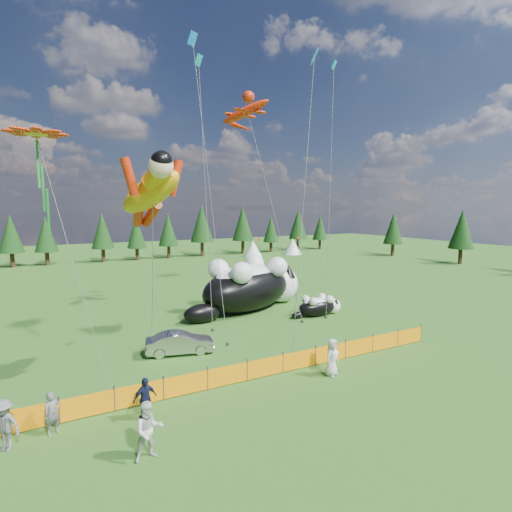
{
  "coord_description": "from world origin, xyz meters",
  "views": [
    {
      "loc": [
        -9.19,
        -19.14,
        8.17
      ],
      "look_at": [
        3.25,
        4.0,
        5.01
      ],
      "focal_mm": 28.0,
      "sensor_mm": 36.0,
      "label": 1
    }
  ],
  "objects": [
    {
      "name": "spectator_b",
      "position": [
        -6.49,
        -6.74,
        0.98
      ],
      "size": [
        0.97,
        0.6,
        1.96
      ],
      "primitive_type": "imported",
      "rotation": [
        0.0,
        0.0,
        0.04
      ],
      "color": "silver",
      "rests_on": "ground"
    },
    {
      "name": "diamond_kite_a",
      "position": [
        -0.53,
        4.83,
        17.4
      ],
      "size": [
        1.4,
        3.39,
        19.07
      ],
      "color": "blue",
      "rests_on": "ground"
    },
    {
      "name": "spectator_c",
      "position": [
        -6.04,
        -4.21,
        0.85
      ],
      "size": [
        1.1,
        0.78,
        1.7
      ],
      "primitive_type": "imported",
      "rotation": [
        0.0,
        0.0,
        0.3
      ],
      "color": "black",
      "rests_on": "ground"
    },
    {
      "name": "cat_large",
      "position": [
        5.51,
        8.89,
        2.02
      ],
      "size": [
        11.44,
        6.78,
        4.26
      ],
      "rotation": [
        0.0,
        0.0,
        0.33
      ],
      "color": "black",
      "rests_on": "ground"
    },
    {
      "name": "flower_kite",
      "position": [
        -9.16,
        0.84,
        11.22
      ],
      "size": [
        3.92,
        4.34,
        11.75
      ],
      "color": "red",
      "rests_on": "ground"
    },
    {
      "name": "diamond_kite_c",
      "position": [
        3.74,
        -1.4,
        15.32
      ],
      "size": [
        2.7,
        2.18,
        16.79
      ],
      "color": "blue",
      "rests_on": "ground"
    },
    {
      "name": "spectator_a",
      "position": [
        -9.23,
        -3.6,
        0.78
      ],
      "size": [
        0.67,
        0.56,
        1.57
      ],
      "primitive_type": "imported",
      "rotation": [
        0.0,
        0.0,
        0.38
      ],
      "color": "slate",
      "rests_on": "ground"
    },
    {
      "name": "festival_tents",
      "position": [
        11.0,
        40.0,
        1.4
      ],
      "size": [
        50.0,
        3.2,
        2.8
      ],
      "primitive_type": null,
      "color": "white",
      "rests_on": "ground"
    },
    {
      "name": "diamond_kite_d",
      "position": [
        1.64,
        9.82,
        18.14
      ],
      "size": [
        1.81,
        5.49,
        20.02
      ],
      "color": "#0E91A8",
      "rests_on": "ground"
    },
    {
      "name": "cat_small",
      "position": [
        9.18,
        4.82,
        0.75
      ],
      "size": [
        4.39,
        1.57,
        1.59
      ],
      "rotation": [
        0.0,
        0.0,
        0.0
      ],
      "color": "black",
      "rests_on": "ground"
    },
    {
      "name": "gecko_kite",
      "position": [
        6.2,
        11.35,
        16.08
      ],
      "size": [
        6.42,
        10.98,
        18.03
      ],
      "color": "red",
      "rests_on": "ground"
    },
    {
      "name": "superhero_kite",
      "position": [
        -4.74,
        -0.67,
        8.89
      ],
      "size": [
        5.44,
        6.4,
        11.1
      ],
      "color": "orange",
      "rests_on": "ground"
    },
    {
      "name": "diamond_kite_b",
      "position": [
        12.32,
        7.6,
        18.45
      ],
      "size": [
        3.94,
        4.33,
        20.66
      ],
      "color": "#0E91A8",
      "rests_on": "ground"
    },
    {
      "name": "ground",
      "position": [
        0.0,
        0.0,
        0.0
      ],
      "size": [
        160.0,
        160.0,
        0.0
      ],
      "primitive_type": "plane",
      "color": "#133C0A",
      "rests_on": "ground"
    },
    {
      "name": "spectator_e",
      "position": [
        2.97,
        -4.37,
        0.92
      ],
      "size": [
        1.05,
        0.86,
        1.85
      ],
      "primitive_type": "imported",
      "rotation": [
        0.0,
        0.0,
        0.35
      ],
      "color": "silver",
      "rests_on": "ground"
    },
    {
      "name": "car",
      "position": [
        -2.68,
        2.02,
        0.63
      ],
      "size": [
        4.0,
        2.21,
        1.25
      ],
      "primitive_type": "imported",
      "rotation": [
        0.0,
        0.0,
        1.32
      ],
      "color": "#BABABF",
      "rests_on": "ground"
    },
    {
      "name": "tree_line",
      "position": [
        0.0,
        45.0,
        4.0
      ],
      "size": [
        90.0,
        4.0,
        8.0
      ],
      "primitive_type": null,
      "color": "black",
      "rests_on": "ground"
    },
    {
      "name": "safety_fence",
      "position": [
        0.0,
        -3.0,
        0.5
      ],
      "size": [
        22.06,
        0.06,
        1.1
      ],
      "color": "#262626",
      "rests_on": "ground"
    },
    {
      "name": "spectator_d",
      "position": [
        -10.69,
        -3.94,
        0.89
      ],
      "size": [
        1.28,
        1.17,
        1.79
      ],
      "primitive_type": "imported",
      "rotation": [
        0.0,
        0.0,
        -0.64
      ],
      "color": "slate",
      "rests_on": "ground"
    }
  ]
}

